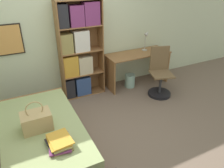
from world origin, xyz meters
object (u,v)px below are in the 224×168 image
object	(u,v)px
handbag	(37,121)
bed	(43,139)
desk_lamp	(146,37)
desk_chair	(160,80)
waste_bin	(130,81)
book_stack_on_bed	(60,142)
bookcase	(78,50)
desk	(137,62)

from	to	relation	value
handbag	bed	bearing A→B (deg)	53.90
handbag	desk_lamp	size ratio (longest dim) A/B	0.93
desk_chair	waste_bin	distance (m)	0.69
bed	desk_chair	xyz separation A→B (m)	(2.46, 0.63, 0.09)
desk_chair	bed	bearing A→B (deg)	-165.71
book_stack_on_bed	desk_chair	bearing A→B (deg)	25.61
desk_lamp	desk_chair	distance (m)	0.98
bed	waste_bin	size ratio (longest dim) A/B	6.43
bed	book_stack_on_bed	world-z (taller)	book_stack_on_bed
book_stack_on_bed	desk_chair	distance (m)	2.59
bookcase	desk_chair	distance (m)	1.74
bed	desk	size ratio (longest dim) A/B	1.34
desk_lamp	bed	bearing A→B (deg)	-152.73
handbag	desk	size ratio (longest dim) A/B	0.30
desk	waste_bin	world-z (taller)	desk
book_stack_on_bed	desk	distance (m)	2.75
desk	desk_lamp	xyz separation A→B (m)	(0.25, 0.09, 0.51)
bookcase	desk_lamp	distance (m)	1.54
bed	desk_chair	world-z (taller)	desk_chair
bookcase	desk_lamp	size ratio (longest dim) A/B	4.21
bed	desk_lamp	distance (m)	2.96
desk	bookcase	bearing A→B (deg)	175.08
bookcase	waste_bin	bearing A→B (deg)	-8.62
handbag	desk_chair	distance (m)	2.61
bookcase	desk_lamp	xyz separation A→B (m)	(1.53, -0.03, 0.07)
bookcase	desk_chair	world-z (taller)	bookcase
book_stack_on_bed	waste_bin	bearing A→B (deg)	40.40
handbag	waste_bin	xyz separation A→B (m)	(2.12, 1.23, -0.46)
bed	desk_lamp	bearing A→B (deg)	27.27
bookcase	desk_chair	bearing A→B (deg)	-25.81
desk_lamp	handbag	bearing A→B (deg)	-152.06
desk_chair	handbag	bearing A→B (deg)	-164.63
handbag	desk	bearing A→B (deg)	28.80
bed	waste_bin	world-z (taller)	bed
desk	desk_chair	world-z (taller)	desk_chair
bookcase	desk_chair	xyz separation A→B (m)	(1.46, -0.71, -0.64)
bed	desk_chair	size ratio (longest dim) A/B	1.89
bookcase	desk	xyz separation A→B (m)	(1.29, -0.11, -0.44)
bed	desk_lamp	xyz separation A→B (m)	(2.53, 1.31, 0.79)
bed	bookcase	size ratio (longest dim) A/B	1.00
bed	handbag	xyz separation A→B (m)	(-0.05, -0.06, 0.37)
book_stack_on_bed	desk_chair	xyz separation A→B (m)	(2.32, 1.11, -0.20)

